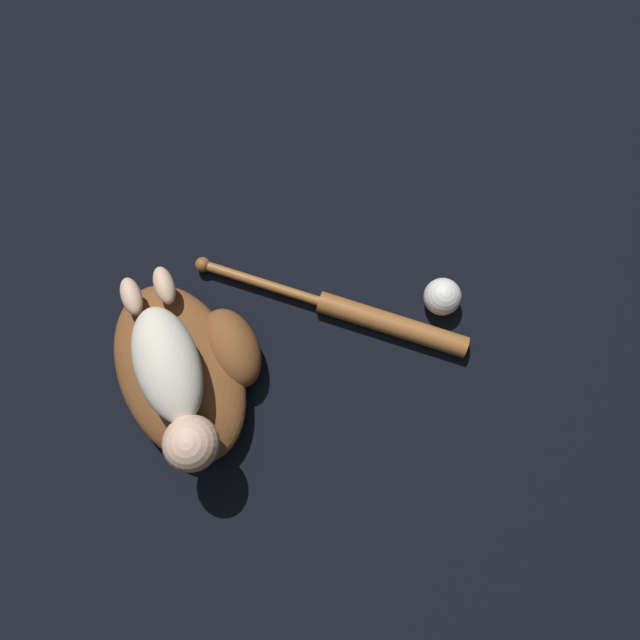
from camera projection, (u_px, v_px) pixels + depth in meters
The scene contains 5 objects.
ground_plane at pixel (191, 399), 1.27m from camera, with size 6.00×6.00×0.00m, color black.
baseball_glove at pixel (189, 368), 1.23m from camera, with size 0.41×0.33×0.11m.
baby_figure at pixel (172, 380), 1.12m from camera, with size 0.39×0.20×0.10m.
baseball_bat at pixel (366, 316), 1.28m from camera, with size 0.50×0.36×0.04m.
baseball at pixel (442, 297), 1.27m from camera, with size 0.08×0.08×0.08m.
Camera 1 is at (0.25, 0.14, 1.27)m, focal length 35.00 mm.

